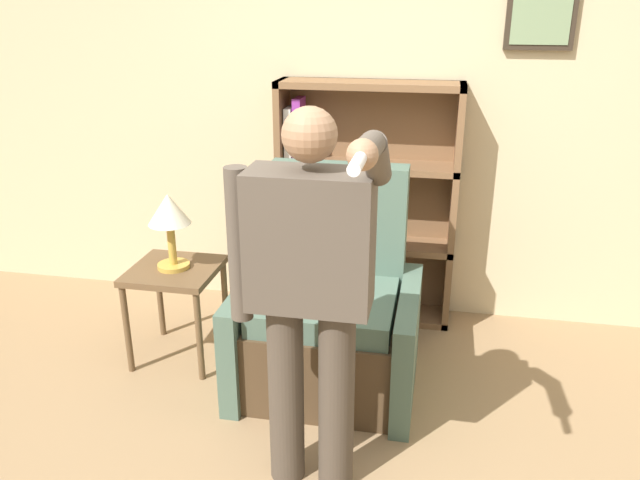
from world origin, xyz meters
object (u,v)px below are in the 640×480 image
object	(u,v)px
bookcase	(355,205)
armchair	(329,318)
side_table	(175,282)
table_lamp	(169,215)
person_standing	(309,285)

from	to	relation	value
bookcase	armchair	bearing A→B (deg)	-91.33
bookcase	side_table	bearing A→B (deg)	-140.69
bookcase	table_lamp	distance (m)	1.19
person_standing	side_table	xyz separation A→B (m)	(-0.96, 0.85, -0.46)
bookcase	table_lamp	bearing A→B (deg)	-140.69
bookcase	person_standing	xyz separation A→B (m)	(0.04, -1.61, 0.19)
side_table	bookcase	bearing A→B (deg)	39.31
bookcase	armchair	size ratio (longest dim) A/B	1.32
armchair	side_table	bearing A→B (deg)	176.36
side_table	armchair	bearing A→B (deg)	-3.64
person_standing	armchair	bearing A→B (deg)	94.54
armchair	person_standing	distance (m)	0.98
bookcase	table_lamp	xyz separation A→B (m)	(-0.92, -0.75, 0.12)
side_table	person_standing	bearing A→B (deg)	-41.56
armchair	table_lamp	distance (m)	1.04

